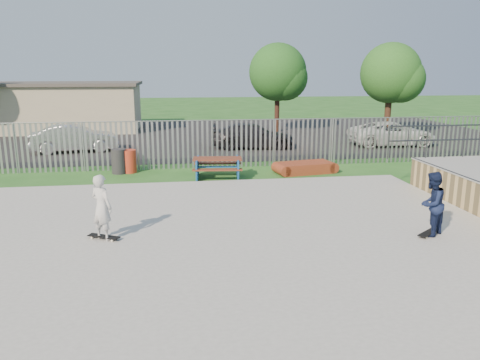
{
  "coord_description": "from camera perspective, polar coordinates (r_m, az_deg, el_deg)",
  "views": [
    {
      "loc": [
        -0.58,
        -10.28,
        4.04
      ],
      "look_at": [
        1.17,
        2.0,
        1.1
      ],
      "focal_mm": 35.0,
      "sensor_mm": 36.0,
      "label": 1
    }
  ],
  "objects": [
    {
      "name": "ground",
      "position": [
        11.06,
        -4.58,
        -8.13
      ],
      "size": [
        120.0,
        120.0,
        0.0
      ],
      "primitive_type": "plane",
      "color": "#245A1F",
      "rests_on": "ground"
    },
    {
      "name": "concrete_slab",
      "position": [
        11.04,
        -4.59,
        -7.77
      ],
      "size": [
        15.0,
        12.0,
        0.15
      ],
      "primitive_type": "cube",
      "color": "#9C9C97",
      "rests_on": "ground"
    },
    {
      "name": "fence",
      "position": [
        15.26,
        -1.99,
        1.83
      ],
      "size": [
        26.04,
        16.02,
        2.0
      ],
      "color": "gray",
      "rests_on": "ground"
    },
    {
      "name": "picnic_table",
      "position": [
        17.8,
        -2.76,
        1.5
      ],
      "size": [
        1.98,
        1.69,
        0.78
      ],
      "rotation": [
        0.0,
        0.0,
        -0.1
      ],
      "color": "#5E2B1B",
      "rests_on": "ground"
    },
    {
      "name": "funbox",
      "position": [
        18.89,
        7.93,
        1.51
      ],
      "size": [
        2.24,
        1.4,
        0.42
      ],
      "rotation": [
        0.0,
        0.0,
        0.18
      ],
      "color": "maroon",
      "rests_on": "ground"
    },
    {
      "name": "trash_bin_red",
      "position": [
        19.22,
        -13.34,
        2.24
      ],
      "size": [
        0.55,
        0.55,
        0.92
      ],
      "primitive_type": "cylinder",
      "color": "#B8331C",
      "rests_on": "ground"
    },
    {
      "name": "trash_bin_grey",
      "position": [
        19.17,
        -14.54,
        2.23
      ],
      "size": [
        0.59,
        0.59,
        0.98
      ],
      "primitive_type": "cylinder",
      "color": "#29292C",
      "rests_on": "ground"
    },
    {
      "name": "parking_lot",
      "position": [
        29.57,
        -6.93,
        5.4
      ],
      "size": [
        40.0,
        18.0,
        0.02
      ],
      "primitive_type": "cube",
      "color": "black",
      "rests_on": "ground"
    },
    {
      "name": "car_silver",
      "position": [
        24.76,
        -19.51,
        4.83
      ],
      "size": [
        4.35,
        2.11,
        1.37
      ],
      "primitive_type": "imported",
      "rotation": [
        0.0,
        0.0,
        1.73
      ],
      "color": "silver",
      "rests_on": "parking_lot"
    },
    {
      "name": "car_dark",
      "position": [
        24.5,
        1.58,
        5.39
      ],
      "size": [
        4.53,
        2.21,
        1.27
      ],
      "primitive_type": "imported",
      "rotation": [
        0.0,
        0.0,
        1.47
      ],
      "color": "black",
      "rests_on": "parking_lot"
    },
    {
      "name": "car_white",
      "position": [
        26.62,
        18.06,
        5.39
      ],
      "size": [
        4.67,
        2.24,
        1.28
      ],
      "primitive_type": "imported",
      "rotation": [
        0.0,
        0.0,
        1.55
      ],
      "color": "white",
      "rests_on": "parking_lot"
    },
    {
      "name": "building",
      "position": [
        34.19,
        -20.84,
        8.4
      ],
      "size": [
        10.4,
        6.4,
        3.2
      ],
      "color": "#BAB18F",
      "rests_on": "ground"
    },
    {
      "name": "tree_mid",
      "position": [
        31.1,
        4.61,
        12.95
      ],
      "size": [
        3.71,
        3.71,
        5.73
      ],
      "color": "#3A2017",
      "rests_on": "ground"
    },
    {
      "name": "tree_right",
      "position": [
        30.75,
        17.88,
        12.28
      ],
      "size": [
        3.67,
        3.67,
        5.66
      ],
      "color": "#42291A",
      "rests_on": "ground"
    },
    {
      "name": "skateboard_a",
      "position": [
        12.21,
        22.0,
        -6.06
      ],
      "size": [
        0.76,
        0.63,
        0.08
      ],
      "rotation": [
        0.0,
        0.0,
        0.63
      ],
      "color": "black",
      "rests_on": "concrete_slab"
    },
    {
      "name": "skateboard_b",
      "position": [
        11.54,
        -16.27,
        -6.73
      ],
      "size": [
        0.8,
        0.55,
        0.08
      ],
      "rotation": [
        0.0,
        0.0,
        -0.48
      ],
      "color": "black",
      "rests_on": "concrete_slab"
    },
    {
      "name": "skater_navy",
      "position": [
        12.0,
        22.31,
        -2.72
      ],
      "size": [
        0.96,
        0.92,
        1.56
      ],
      "primitive_type": "imported",
      "rotation": [
        0.0,
        0.0,
        3.77
      ],
      "color": "#131D3E",
      "rests_on": "concrete_slab"
    },
    {
      "name": "skater_white",
      "position": [
        11.31,
        -16.51,
        -3.2
      ],
      "size": [
        0.68,
        0.64,
        1.56
      ],
      "primitive_type": "imported",
      "rotation": [
        0.0,
        0.0,
        2.49
      ],
      "color": "silver",
      "rests_on": "concrete_slab"
    }
  ]
}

